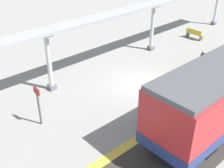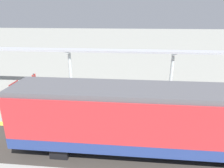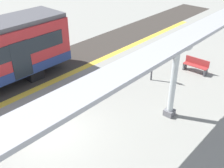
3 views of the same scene
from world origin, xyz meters
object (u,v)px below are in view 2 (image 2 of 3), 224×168
(bench_near_end, at_px, (15,87))
(train_near_carriage, at_px, (146,120))
(canopy_pillar_second, at_px, (171,73))
(canopy_pillar_third, at_px, (70,70))
(passenger_waiting_near_edge, at_px, (172,104))
(platform_info_sign, at_px, (35,84))

(bench_near_end, bearing_deg, train_near_carriage, -123.06)
(canopy_pillar_second, xyz_separation_m, bench_near_end, (-1.17, 14.06, -1.39))
(canopy_pillar_third, height_order, passenger_waiting_near_edge, canopy_pillar_third)
(canopy_pillar_second, bearing_deg, platform_info_sign, 102.83)
(bench_near_end, xyz_separation_m, platform_info_sign, (-1.43, -2.66, 0.89))
(canopy_pillar_second, bearing_deg, train_near_carriage, 161.94)
(canopy_pillar_second, relative_size, platform_info_sign, 1.64)
(canopy_pillar_second, relative_size, canopy_pillar_third, 1.00)
(train_near_carriage, relative_size, canopy_pillar_third, 3.64)
(canopy_pillar_third, height_order, bench_near_end, canopy_pillar_third)
(canopy_pillar_second, distance_m, platform_info_sign, 11.70)
(canopy_pillar_second, height_order, platform_info_sign, canopy_pillar_second)
(canopy_pillar_second, bearing_deg, canopy_pillar_third, 90.00)
(train_near_carriage, relative_size, platform_info_sign, 5.97)
(canopy_pillar_second, bearing_deg, passenger_waiting_near_edge, 170.99)
(platform_info_sign, distance_m, passenger_waiting_near_edge, 10.88)
(train_near_carriage, distance_m, canopy_pillar_second, 8.96)
(train_near_carriage, relative_size, bench_near_end, 8.68)
(canopy_pillar_second, relative_size, bench_near_end, 2.39)
(platform_info_sign, bearing_deg, bench_near_end, 61.80)
(bench_near_end, xyz_separation_m, passenger_waiting_near_edge, (-3.85, -13.27, 0.64))
(canopy_pillar_second, height_order, bench_near_end, canopy_pillar_second)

